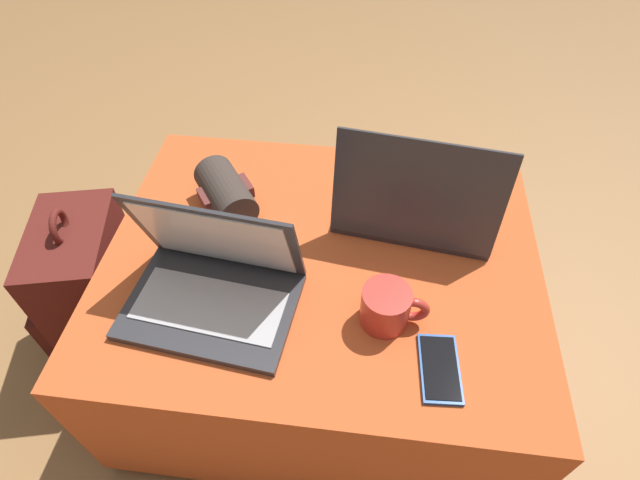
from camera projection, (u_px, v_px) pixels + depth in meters
The scene contains 8 objects.
ground_plane at pixel (321, 356), 1.45m from camera, with size 14.00×14.00×0.00m, color #9E7042.
ottoman at pixel (321, 312), 1.27m from camera, with size 0.96×0.77×0.46m.
laptop_near at pixel (213, 283), 0.99m from camera, with size 0.36×0.27×0.24m.
laptop_far at pixel (415, 202), 1.13m from camera, with size 0.38×0.30×0.26m.
cell_phone at pixel (440, 368), 0.91m from camera, with size 0.08×0.14×0.01m.
backpack at pixel (91, 290), 1.34m from camera, with size 0.29×0.33×0.50m.
wrist_brace at pixel (226, 193), 1.16m from camera, with size 0.18×0.20×0.10m.
coffee_mug at pixel (388, 307), 0.96m from camera, with size 0.13×0.10×0.09m.
Camera 1 is at (0.08, -0.70, 1.31)m, focal length 28.00 mm.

